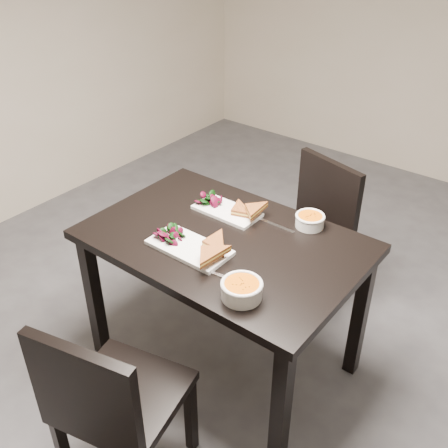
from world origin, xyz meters
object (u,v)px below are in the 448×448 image
at_px(plate_far, 227,211).
at_px(soup_bowl_far, 310,220).
at_px(plate_near, 189,248).
at_px(soup_bowl_near, 242,289).
at_px(chair_near, 110,402).
at_px(table, 224,256).
at_px(chair_far, 310,227).

distance_m(plate_far, soup_bowl_far, 0.39).
height_order(plate_near, soup_bowl_near, soup_bowl_near).
distance_m(chair_near, soup_bowl_far, 1.13).
bearing_deg(plate_far, plate_near, -79.99).
relative_size(table, plate_far, 3.80).
distance_m(chair_far, soup_bowl_near, 1.03).
xyz_separation_m(chair_far, soup_bowl_near, (0.23, -0.95, 0.31)).
bearing_deg(chair_near, plate_far, 89.00).
xyz_separation_m(table, soup_bowl_far, (0.25, 0.31, 0.13)).
height_order(soup_bowl_near, plate_far, soup_bowl_near).
relative_size(soup_bowl_near, soup_bowl_far, 1.19).
bearing_deg(table, soup_bowl_far, 51.39).
xyz_separation_m(soup_bowl_near, plate_far, (-0.42, 0.45, -0.03)).
xyz_separation_m(table, plate_far, (-0.12, 0.18, 0.11)).
height_order(chair_far, soup_bowl_far, chair_far).
xyz_separation_m(soup_bowl_near, soup_bowl_far, (-0.05, 0.58, -0.01)).
bearing_deg(plate_near, chair_near, -76.69).
relative_size(table, soup_bowl_far, 8.98).
height_order(table, soup_bowl_far, soup_bowl_far).
height_order(chair_near, soup_bowl_far, chair_near).
xyz_separation_m(chair_near, chair_far, (-0.02, 1.45, 0.00)).
relative_size(table, plate_near, 3.36).
xyz_separation_m(table, soup_bowl_near, (0.30, -0.27, 0.14)).
distance_m(plate_near, soup_bowl_far, 0.56).
bearing_deg(soup_bowl_near, table, 137.33).
bearing_deg(plate_far, chair_near, -77.85).
bearing_deg(plate_near, chair_far, 81.41).
bearing_deg(chair_near, soup_bowl_near, 53.56).
relative_size(chair_near, soup_bowl_near, 5.35).
bearing_deg(plate_near, plate_far, 100.01).
bearing_deg(soup_bowl_near, plate_near, 162.37).
height_order(plate_far, soup_bowl_far, soup_bowl_far).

